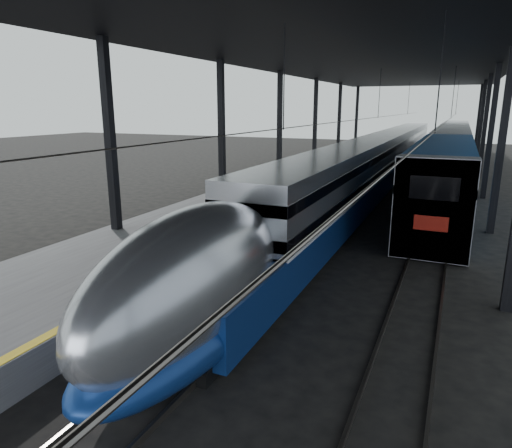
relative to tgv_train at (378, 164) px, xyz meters
The scene contains 7 objects.
ground 26.41m from the tgv_train, 94.35° to the right, with size 160.00×160.00×0.00m, color black.
platform 8.45m from the tgv_train, 131.28° to the right, with size 6.00×80.00×1.00m, color #4C4C4F.
yellow_strip 6.88m from the tgv_train, 113.32° to the right, with size 0.30×80.00×0.01m, color gold.
rails 6.98m from the tgv_train, 68.24° to the right, with size 6.52×80.00×0.16m.
canopy 9.57m from the tgv_train, 90.91° to the right, with size 18.00×75.00×9.47m.
tgv_train is the anchor object (origin of this frame).
second_train 10.96m from the tgv_train, 62.83° to the left, with size 3.13×56.05×4.31m.
Camera 1 is at (7.74, -10.37, 6.23)m, focal length 32.00 mm.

